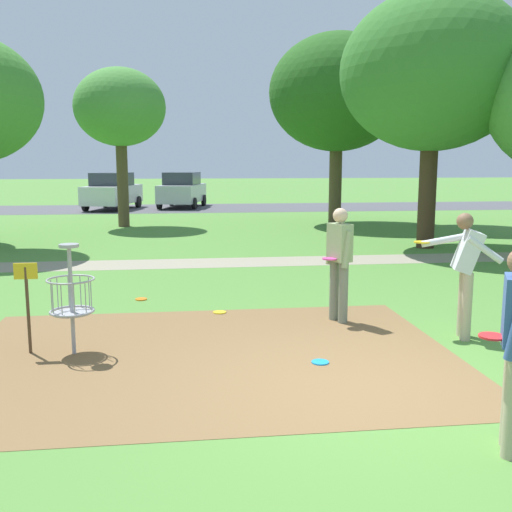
{
  "coord_description": "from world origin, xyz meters",
  "views": [
    {
      "loc": [
        -1.84,
        -5.67,
        2.38
      ],
      "look_at": [
        -0.77,
        2.84,
        1.0
      ],
      "focal_mm": 41.18,
      "sensor_mm": 36.0,
      "label": 1
    }
  ],
  "objects_px": {
    "disc_golf_basket": "(66,295)",
    "frisbee_scattered_a": "(320,362)",
    "frisbee_scattered_b": "(141,299)",
    "frisbee_near_basket": "(220,312)",
    "player_throwing": "(339,258)",
    "tree_far_center": "(337,93)",
    "tree_far_left": "(432,99)",
    "tree_mid_right": "(433,72)",
    "parked_car_center_left": "(182,190)",
    "parked_car_leftmost": "(112,191)",
    "tree_near_right": "(120,108)",
    "player_waiting_right": "(466,267)"
  },
  "relations": [
    {
      "from": "disc_golf_basket",
      "to": "parked_car_center_left",
      "type": "distance_m",
      "value": 23.99
    },
    {
      "from": "frisbee_scattered_b",
      "to": "parked_car_center_left",
      "type": "xyz_separation_m",
      "value": [
        0.76,
        21.09,
        0.91
      ]
    },
    {
      "from": "disc_golf_basket",
      "to": "tree_mid_right",
      "type": "xyz_separation_m",
      "value": [
        8.18,
        8.26,
        4.0
      ]
    },
    {
      "from": "frisbee_near_basket",
      "to": "frisbee_scattered_a",
      "type": "relative_size",
      "value": 1.01
    },
    {
      "from": "frisbee_scattered_b",
      "to": "frisbee_near_basket",
      "type": "bearing_deg",
      "value": -39.63
    },
    {
      "from": "frisbee_scattered_b",
      "to": "tree_mid_right",
      "type": "relative_size",
      "value": 0.03
    },
    {
      "from": "frisbee_scattered_b",
      "to": "parked_car_center_left",
      "type": "distance_m",
      "value": 21.13
    },
    {
      "from": "tree_far_center",
      "to": "parked_car_center_left",
      "type": "bearing_deg",
      "value": 123.1
    },
    {
      "from": "frisbee_near_basket",
      "to": "parked_car_leftmost",
      "type": "xyz_separation_m",
      "value": [
        -4.04,
        21.3,
        0.91
      ]
    },
    {
      "from": "tree_near_right",
      "to": "parked_car_center_left",
      "type": "distance_m",
      "value": 9.94
    },
    {
      "from": "tree_mid_right",
      "to": "frisbee_scattered_a",
      "type": "bearing_deg",
      "value": -119.72
    },
    {
      "from": "frisbee_near_basket",
      "to": "tree_mid_right",
      "type": "xyz_separation_m",
      "value": [
        6.18,
        6.49,
        4.74
      ]
    },
    {
      "from": "frisbee_scattered_b",
      "to": "tree_far_center",
      "type": "bearing_deg",
      "value": 61.24
    },
    {
      "from": "disc_golf_basket",
      "to": "parked_car_leftmost",
      "type": "height_order",
      "value": "parked_car_leftmost"
    },
    {
      "from": "disc_golf_basket",
      "to": "tree_near_right",
      "type": "bearing_deg",
      "value": 92.78
    },
    {
      "from": "player_waiting_right",
      "to": "parked_car_center_left",
      "type": "height_order",
      "value": "parked_car_center_left"
    },
    {
      "from": "player_waiting_right",
      "to": "parked_car_center_left",
      "type": "xyz_separation_m",
      "value": [
        -3.75,
        23.91,
        -0.06
      ]
    },
    {
      "from": "tree_mid_right",
      "to": "tree_far_center",
      "type": "relative_size",
      "value": 0.96
    },
    {
      "from": "parked_car_center_left",
      "to": "player_throwing",
      "type": "bearing_deg",
      "value": -84.29
    },
    {
      "from": "frisbee_scattered_a",
      "to": "tree_near_right",
      "type": "height_order",
      "value": "tree_near_right"
    },
    {
      "from": "disc_golf_basket",
      "to": "parked_car_center_left",
      "type": "bearing_deg",
      "value": 86.53
    },
    {
      "from": "parked_car_center_left",
      "to": "tree_far_left",
      "type": "bearing_deg",
      "value": -48.58
    },
    {
      "from": "tree_far_left",
      "to": "tree_far_center",
      "type": "xyz_separation_m",
      "value": [
        -3.2,
        1.27,
        0.3
      ]
    },
    {
      "from": "disc_golf_basket",
      "to": "player_throwing",
      "type": "xyz_separation_m",
      "value": [
        3.74,
        1.07,
        0.21
      ]
    },
    {
      "from": "parked_car_center_left",
      "to": "frisbee_near_basket",
      "type": "bearing_deg",
      "value": -88.59
    },
    {
      "from": "disc_golf_basket",
      "to": "frisbee_scattered_a",
      "type": "xyz_separation_m",
      "value": [
        3.04,
        -0.73,
        -0.74
      ]
    },
    {
      "from": "frisbee_near_basket",
      "to": "tree_far_left",
      "type": "height_order",
      "value": "tree_far_left"
    },
    {
      "from": "frisbee_near_basket",
      "to": "tree_far_left",
      "type": "distance_m",
      "value": 15.34
    },
    {
      "from": "tree_mid_right",
      "to": "parked_car_center_left",
      "type": "distance_m",
      "value": 17.49
    },
    {
      "from": "player_waiting_right",
      "to": "frisbee_near_basket",
      "type": "distance_m",
      "value": 3.78
    },
    {
      "from": "frisbee_near_basket",
      "to": "tree_mid_right",
      "type": "relative_size",
      "value": 0.03
    },
    {
      "from": "tree_near_right",
      "to": "parked_car_leftmost",
      "type": "height_order",
      "value": "tree_near_right"
    },
    {
      "from": "disc_golf_basket",
      "to": "player_throwing",
      "type": "bearing_deg",
      "value": 15.91
    },
    {
      "from": "player_throwing",
      "to": "frisbee_near_basket",
      "type": "relative_size",
      "value": 8.11
    },
    {
      "from": "tree_near_right",
      "to": "parked_car_leftmost",
      "type": "distance_m",
      "value": 8.98
    },
    {
      "from": "tree_far_left",
      "to": "frisbee_near_basket",
      "type": "bearing_deg",
      "value": -125.66
    },
    {
      "from": "parked_car_center_left",
      "to": "tree_far_center",
      "type": "bearing_deg",
      "value": -56.9
    },
    {
      "from": "player_waiting_right",
      "to": "tree_mid_right",
      "type": "distance_m",
      "value": 9.53
    },
    {
      "from": "tree_far_left",
      "to": "parked_car_leftmost",
      "type": "height_order",
      "value": "tree_far_left"
    },
    {
      "from": "player_waiting_right",
      "to": "tree_near_right",
      "type": "distance_m",
      "value": 16.29
    },
    {
      "from": "player_waiting_right",
      "to": "tree_near_right",
      "type": "xyz_separation_m",
      "value": [
        -5.92,
        14.82,
        3.3
      ]
    },
    {
      "from": "tree_mid_right",
      "to": "tree_far_center",
      "type": "height_order",
      "value": "tree_far_center"
    },
    {
      "from": "frisbee_near_basket",
      "to": "frisbee_scattered_a",
      "type": "height_order",
      "value": "same"
    },
    {
      "from": "tree_near_right",
      "to": "tree_far_left",
      "type": "distance_m",
      "value": 11.31
    },
    {
      "from": "frisbee_scattered_b",
      "to": "parked_car_center_left",
      "type": "bearing_deg",
      "value": 87.95
    },
    {
      "from": "tree_far_center",
      "to": "frisbee_scattered_b",
      "type": "bearing_deg",
      "value": -118.76
    },
    {
      "from": "player_throwing",
      "to": "tree_far_center",
      "type": "xyz_separation_m",
      "value": [
        3.59,
        13.86,
        3.97
      ]
    },
    {
      "from": "player_waiting_right",
      "to": "frisbee_scattered_b",
      "type": "xyz_separation_m",
      "value": [
        -4.51,
        2.82,
        -0.98
      ]
    },
    {
      "from": "parked_car_center_left",
      "to": "frisbee_scattered_b",
      "type": "bearing_deg",
      "value": -92.05
    },
    {
      "from": "frisbee_scattered_a",
      "to": "parked_car_center_left",
      "type": "height_order",
      "value": "parked_car_center_left"
    }
  ]
}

